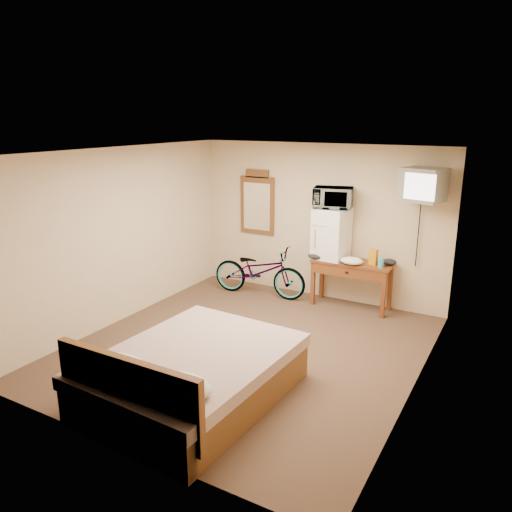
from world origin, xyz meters
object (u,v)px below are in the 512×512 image
Objects in this scene: bicycle at (259,271)px; bed at (190,376)px; desk at (351,270)px; crt_television at (423,185)px; blue_cup at (381,263)px; wall_mirror at (257,203)px; mini_fridge at (331,233)px; microwave at (333,198)px.

bicycle is 3.32m from bed.
bed is at bearing -99.64° from desk.
crt_television is at bearing 65.73° from bed.
wall_mirror is (-2.28, 0.34, 0.65)m from blue_cup.
desk is 8.36× the size of blue_cup.
desk is 0.64m from mini_fridge.
blue_cup reaches higher than bicycle.
mini_fridge reaches higher than bed.
mini_fridge is 1.38× the size of microwave.
mini_fridge is 1.38m from bicycle.
blue_cup is (0.83, -0.11, -0.88)m from microwave.
crt_television reaches higher than desk.
microwave is 3.69m from bed.
bed is at bearing -107.60° from blue_cup.
microwave is 0.88× the size of crt_television.
blue_cup is (0.83, -0.11, -0.32)m from mini_fridge.
bed is at bearing -108.16° from microwave.
mini_fridge reaches higher than desk.
wall_mirror is at bearing 171.47° from blue_cup.
wall_mirror is at bearing 27.08° from bicycle.
desk is at bearing -5.62° from mini_fridge.
blue_cup is 2.39m from wall_mirror.
blue_cup is at bearing -21.93° from microwave.
bed reaches higher than blue_cup.
blue_cup is 0.22× the size of crt_television.
blue_cup is at bearing -92.47° from bicycle.
crt_television is 2.82m from wall_mirror.
microwave is 1.22m from blue_cup.
desk is 2.13× the size of microwave.
desk is 1.87× the size of crt_television.
blue_cup is at bearing -8.71° from desk.
wall_mirror is at bearing 170.82° from mini_fridge.
mini_fridge is 1.56m from crt_television.
microwave is (0.00, 0.00, 0.56)m from mini_fridge.
bicycle is at bearing -172.74° from desk.
crt_television is at bearing 1.03° from desk.
blue_cup is at bearing 72.40° from bed.
wall_mirror reaches higher than mini_fridge.
mini_fridge reaches higher than blue_cup.
microwave is 0.36× the size of bicycle.
desk is at bearing 80.36° from bed.
desk is at bearing -178.97° from crt_television.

